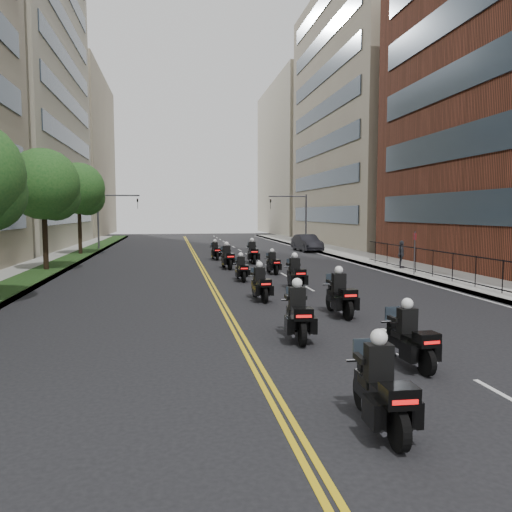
{
  "coord_description": "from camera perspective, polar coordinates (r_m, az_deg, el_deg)",
  "views": [
    {
      "loc": [
        -3.44,
        -8.75,
        3.73
      ],
      "look_at": [
        0.17,
        12.49,
        1.84
      ],
      "focal_mm": 35.0,
      "sensor_mm": 36.0,
      "label": 1
    }
  ],
  "objects": [
    {
      "name": "parked_sedan",
      "position": [
        48.2,
        5.83,
        1.5
      ],
      "size": [
        2.07,
        5.04,
        1.63
      ],
      "primitive_type": "imported",
      "rotation": [
        0.0,
        0.0,
        0.07
      ],
      "color": "black",
      "rests_on": "ground"
    },
    {
      "name": "street_trees",
      "position": [
        28.43,
        -25.36,
        7.35
      ],
      "size": [
        4.4,
        38.4,
        7.98
      ],
      "color": "black",
      "rests_on": "ground"
    },
    {
      "name": "motorcycle_10",
      "position": [
        39.47,
        -4.68,
        0.5
      ],
      "size": [
        0.64,
        2.2,
        1.62
      ],
      "rotation": [
        0.0,
        0.0,
        0.12
      ],
      "color": "black",
      "rests_on": "ground"
    },
    {
      "name": "motorcycle_7",
      "position": [
        30.33,
        1.91,
        -0.91
      ],
      "size": [
        0.59,
        2.09,
        1.54
      ],
      "rotation": [
        0.0,
        0.0,
        0.1
      ],
      "color": "black",
      "rests_on": "ground"
    },
    {
      "name": "traffic_signal_right",
      "position": [
        52.39,
        4.72,
        4.95
      ],
      "size": [
        4.09,
        0.2,
        5.6
      ],
      "color": "#3F3F44",
      "rests_on": "ground"
    },
    {
      "name": "motorcycle_3",
      "position": [
        18.29,
        9.58,
        -4.56
      ],
      "size": [
        0.57,
        2.44,
        1.8
      ],
      "rotation": [
        0.0,
        0.0,
        0.03
      ],
      "color": "black",
      "rests_on": "ground"
    },
    {
      "name": "building_left_far",
      "position": [
        89.2,
        -21.98,
        10.6
      ],
      "size": [
        16.0,
        28.0,
        26.0
      ],
      "primitive_type": "cube",
      "color": "gray",
      "rests_on": "ground"
    },
    {
      "name": "ground",
      "position": [
        10.12,
        11.47,
        -16.72
      ],
      "size": [
        160.0,
        160.0,
        0.0
      ],
      "primitive_type": "plane",
      "color": "black",
      "rests_on": "ground"
    },
    {
      "name": "motorcycle_0",
      "position": [
        9.06,
        14.1,
        -14.77
      ],
      "size": [
        0.55,
        2.36,
        1.74
      ],
      "rotation": [
        0.0,
        0.0,
        -0.04
      ],
      "color": "black",
      "rests_on": "ground"
    },
    {
      "name": "motorcycle_4",
      "position": [
        21.17,
        0.49,
        -3.35
      ],
      "size": [
        0.6,
        2.25,
        1.66
      ],
      "rotation": [
        0.0,
        0.0,
        0.08
      ],
      "color": "black",
      "rests_on": "ground"
    },
    {
      "name": "motorcycle_6",
      "position": [
        27.2,
        -1.7,
        -1.58
      ],
      "size": [
        0.51,
        2.11,
        1.56
      ],
      "rotation": [
        0.0,
        0.0,
        0.05
      ],
      "color": "black",
      "rests_on": "ground"
    },
    {
      "name": "traffic_signal_left",
      "position": [
        51.12,
        -16.55,
        4.76
      ],
      "size": [
        4.09,
        0.2,
        5.6
      ],
      "color": "#3F3F44",
      "rests_on": "ground"
    },
    {
      "name": "pedestrian_c",
      "position": [
        33.56,
        16.27,
        0.2
      ],
      "size": [
        0.83,
        1.12,
        1.77
      ],
      "primitive_type": "imported",
      "rotation": [
        0.0,
        0.0,
        1.14
      ],
      "color": "#3C3D44",
      "rests_on": "sidewalk_right"
    },
    {
      "name": "iron_fence",
      "position": [
        25.44,
        25.04,
        -1.85
      ],
      "size": [
        0.05,
        28.0,
        1.5
      ],
      "color": "black",
      "rests_on": "sidewalk_right"
    },
    {
      "name": "motorcycle_2",
      "position": [
        14.76,
        4.79,
        -6.8
      ],
      "size": [
        0.65,
        2.45,
        1.81
      ],
      "rotation": [
        0.0,
        0.0,
        -0.08
      ],
      "color": "black",
      "rests_on": "ground"
    },
    {
      "name": "sidewalk_left",
      "position": [
        35.01,
        -23.74,
        -1.42
      ],
      "size": [
        4.0,
        90.0,
        0.15
      ],
      "primitive_type": "cube",
      "color": "gray",
      "rests_on": "ground"
    },
    {
      "name": "motorcycle_5",
      "position": [
        24.22,
        4.52,
        -2.18
      ],
      "size": [
        0.56,
        2.43,
        1.79
      ],
      "rotation": [
        0.0,
        0.0,
        0.01
      ],
      "color": "black",
      "rests_on": "ground"
    },
    {
      "name": "sidewalk_right",
      "position": [
        37.3,
        14.87,
        -0.79
      ],
      "size": [
        4.0,
        90.0,
        0.15
      ],
      "primitive_type": "cube",
      "color": "gray",
      "rests_on": "ground"
    },
    {
      "name": "building_right_tan",
      "position": [
        63.0,
        14.34,
        15.15
      ],
      "size": [
        15.11,
        28.0,
        30.0
      ],
      "color": "gray",
      "rests_on": "ground"
    },
    {
      "name": "building_right_far",
      "position": [
        90.74,
        6.48,
        10.83
      ],
      "size": [
        15.0,
        28.0,
        26.0
      ],
      "primitive_type": "cube",
      "color": "#AAA389",
      "rests_on": "ground"
    },
    {
      "name": "motorcycle_9",
      "position": [
        36.56,
        -0.42,
        0.31
      ],
      "size": [
        0.58,
        2.53,
        1.87
      ],
      "rotation": [
        0.0,
        0.0,
        -0.01
      ],
      "color": "black",
      "rests_on": "ground"
    },
    {
      "name": "motorcycle_1",
      "position": [
        12.75,
        17.14,
        -9.16
      ],
      "size": [
        0.59,
        2.26,
        1.66
      ],
      "rotation": [
        0.0,
        0.0,
        0.08
      ],
      "color": "black",
      "rests_on": "ground"
    },
    {
      "name": "grass_strip",
      "position": [
        34.82,
        -22.46,
        -1.25
      ],
      "size": [
        2.0,
        90.0,
        0.04
      ],
      "primitive_type": "cube",
      "color": "#1B3112",
      "rests_on": "sidewalk_left"
    },
    {
      "name": "motorcycle_8",
      "position": [
        33.04,
        -3.33,
        -0.25
      ],
      "size": [
        0.73,
        2.43,
        1.8
      ],
      "rotation": [
        0.0,
        0.0,
        0.13
      ],
      "color": "black",
      "rests_on": "ground"
    }
  ]
}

